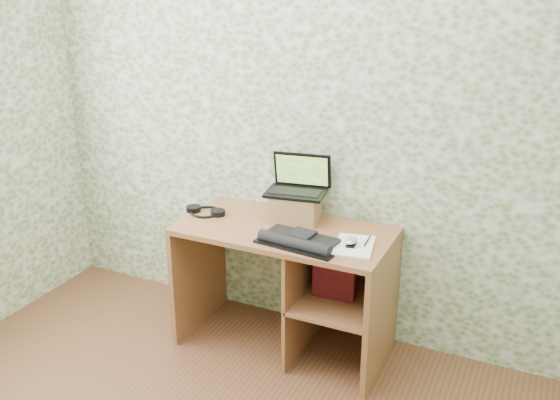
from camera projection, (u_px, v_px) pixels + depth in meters
The scene contains 10 objects.
wall_back at pixel (308, 121), 3.56m from camera, with size 3.50×3.50×0.00m, color silver.
desk at pixel (299, 272), 3.58m from camera, with size 1.20×0.60×0.75m.
riser at pixel (296, 207), 3.59m from camera, with size 0.26×0.22×0.16m, color #936842.
laptop at pixel (298, 183), 3.57m from camera, with size 0.37×0.29×0.22m.
keyboard at pixel (298, 241), 3.29m from camera, with size 0.46×0.27×0.06m.
headphones at pixel (206, 211), 3.71m from camera, with size 0.25×0.19×0.03m.
notepad at pixel (354, 246), 3.26m from camera, with size 0.19×0.28×0.01m, color white.
mouse at pixel (351, 242), 3.25m from camera, with size 0.06×0.09×0.03m, color silver.
pen at pixel (367, 241), 3.30m from camera, with size 0.01×0.01×0.13m, color black.
red_box at pixel (335, 274), 3.45m from camera, with size 0.24×0.08×0.28m, color maroon.
Camera 1 is at (1.34, -1.48, 2.13)m, focal length 40.00 mm.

